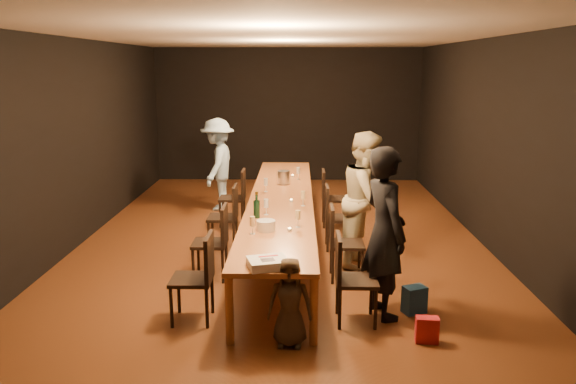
{
  "coord_description": "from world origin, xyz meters",
  "views": [
    {
      "loc": [
        0.25,
        -7.82,
        2.61
      ],
      "look_at": [
        0.11,
        -0.72,
        1.0
      ],
      "focal_mm": 35.0,
      "sensor_mm": 36.0,
      "label": 1
    }
  ],
  "objects_px": {
    "chair_left_1": "(210,242)",
    "plate_stack": "(266,226)",
    "table": "(281,201)",
    "birthday_cake": "(268,263)",
    "child": "(290,302)",
    "chair_right_2": "(340,217)",
    "champagne_bottle": "(257,205)",
    "woman_tan": "(367,199)",
    "woman_birthday": "(385,233)",
    "chair_left_3": "(232,198)",
    "ice_bucket": "(284,177)",
    "chair_right_1": "(347,243)",
    "chair_left_0": "(191,278)",
    "chair_left_2": "(222,217)",
    "man_blue": "(218,164)",
    "chair_right_3": "(335,198)",
    "chair_right_0": "(357,279)"
  },
  "relations": [
    {
      "from": "chair_right_0",
      "to": "chair_left_2",
      "type": "height_order",
      "value": "same"
    },
    {
      "from": "chair_left_2",
      "to": "woman_tan",
      "type": "relative_size",
      "value": 0.52
    },
    {
      "from": "chair_left_0",
      "to": "birthday_cake",
      "type": "height_order",
      "value": "chair_left_0"
    },
    {
      "from": "chair_right_2",
      "to": "woman_birthday",
      "type": "relative_size",
      "value": 0.51
    },
    {
      "from": "chair_right_1",
      "to": "child",
      "type": "distance_m",
      "value": 1.83
    },
    {
      "from": "chair_left_3",
      "to": "chair_right_2",
      "type": "bearing_deg",
      "value": -125.22
    },
    {
      "from": "chair_left_3",
      "to": "champagne_bottle",
      "type": "bearing_deg",
      "value": -165.68
    },
    {
      "from": "birthday_cake",
      "to": "champagne_bottle",
      "type": "distance_m",
      "value": 1.77
    },
    {
      "from": "woman_tan",
      "to": "plate_stack",
      "type": "relative_size",
      "value": 8.18
    },
    {
      "from": "chair_right_3",
      "to": "child",
      "type": "relative_size",
      "value": 1.07
    },
    {
      "from": "chair_right_1",
      "to": "man_blue",
      "type": "distance_m",
      "value": 4.05
    },
    {
      "from": "chair_right_3",
      "to": "child",
      "type": "height_order",
      "value": "chair_right_3"
    },
    {
      "from": "chair_left_2",
      "to": "plate_stack",
      "type": "bearing_deg",
      "value": -155.95
    },
    {
      "from": "chair_right_0",
      "to": "chair_left_1",
      "type": "distance_m",
      "value": 2.08
    },
    {
      "from": "chair_left_2",
      "to": "chair_left_3",
      "type": "height_order",
      "value": "same"
    },
    {
      "from": "chair_right_1",
      "to": "champagne_bottle",
      "type": "xyz_separation_m",
      "value": [
        -1.12,
        0.12,
        0.45
      ]
    },
    {
      "from": "chair_right_3",
      "to": "chair_right_0",
      "type": "bearing_deg",
      "value": -0.0
    },
    {
      "from": "man_blue",
      "to": "child",
      "type": "xyz_separation_m",
      "value": [
        1.4,
        -5.16,
        -0.41
      ]
    },
    {
      "from": "chair_right_1",
      "to": "chair_left_3",
      "type": "relative_size",
      "value": 1.0
    },
    {
      "from": "chair_right_3",
      "to": "plate_stack",
      "type": "distance_m",
      "value": 3.01
    },
    {
      "from": "table",
      "to": "champagne_bottle",
      "type": "xyz_separation_m",
      "value": [
        -0.27,
        -1.08,
        0.22
      ]
    },
    {
      "from": "birthday_cake",
      "to": "champagne_bottle",
      "type": "bearing_deg",
      "value": 81.01
    },
    {
      "from": "child",
      "to": "ice_bucket",
      "type": "bearing_deg",
      "value": 95.67
    },
    {
      "from": "chair_right_1",
      "to": "chair_left_1",
      "type": "bearing_deg",
      "value": -90.0
    },
    {
      "from": "chair_right_1",
      "to": "woman_birthday",
      "type": "relative_size",
      "value": 0.51
    },
    {
      "from": "man_blue",
      "to": "champagne_bottle",
      "type": "height_order",
      "value": "man_blue"
    },
    {
      "from": "woman_birthday",
      "to": "woman_tan",
      "type": "bearing_deg",
      "value": -18.38
    },
    {
      "from": "chair_right_2",
      "to": "champagne_bottle",
      "type": "relative_size",
      "value": 2.77
    },
    {
      "from": "woman_tan",
      "to": "woman_birthday",
      "type": "bearing_deg",
      "value": -158.02
    },
    {
      "from": "chair_right_2",
      "to": "chair_left_3",
      "type": "xyz_separation_m",
      "value": [
        -1.7,
        1.2,
        0.0
      ]
    },
    {
      "from": "chair_left_1",
      "to": "birthday_cake",
      "type": "xyz_separation_m",
      "value": [
        0.82,
        -1.63,
        0.33
      ]
    },
    {
      "from": "table",
      "to": "birthday_cake",
      "type": "relative_size",
      "value": 13.8
    },
    {
      "from": "chair_left_1",
      "to": "woman_birthday",
      "type": "relative_size",
      "value": 0.51
    },
    {
      "from": "champagne_bottle",
      "to": "woman_tan",
      "type": "bearing_deg",
      "value": 16.7
    },
    {
      "from": "table",
      "to": "birthday_cake",
      "type": "xyz_separation_m",
      "value": [
        -0.03,
        -2.83,
        0.09
      ]
    },
    {
      "from": "chair_right_1",
      "to": "birthday_cake",
      "type": "xyz_separation_m",
      "value": [
        -0.88,
        -1.63,
        0.33
      ]
    },
    {
      "from": "chair_left_1",
      "to": "man_blue",
      "type": "relative_size",
      "value": 0.55
    },
    {
      "from": "chair_right_0",
      "to": "chair_left_0",
      "type": "relative_size",
      "value": 1.0
    },
    {
      "from": "man_blue",
      "to": "ice_bucket",
      "type": "xyz_separation_m",
      "value": [
        1.24,
        -1.27,
        0.02
      ]
    },
    {
      "from": "chair_left_0",
      "to": "child",
      "type": "height_order",
      "value": "chair_left_0"
    },
    {
      "from": "chair_left_1",
      "to": "plate_stack",
      "type": "height_order",
      "value": "chair_left_1"
    },
    {
      "from": "plate_stack",
      "to": "child",
      "type": "bearing_deg",
      "value": -76.98
    },
    {
      "from": "chair_right_2",
      "to": "chair_left_0",
      "type": "height_order",
      "value": "same"
    },
    {
      "from": "table",
      "to": "man_blue",
      "type": "height_order",
      "value": "man_blue"
    },
    {
      "from": "chair_left_1",
      "to": "woman_birthday",
      "type": "distance_m",
      "value": 2.29
    },
    {
      "from": "chair_right_2",
      "to": "chair_right_0",
      "type": "bearing_deg",
      "value": -0.0
    },
    {
      "from": "woman_birthday",
      "to": "woman_tan",
      "type": "xyz_separation_m",
      "value": [
        0.0,
        1.56,
        -0.02
      ]
    },
    {
      "from": "chair_left_1",
      "to": "chair_left_0",
      "type": "bearing_deg",
      "value": -180.0
    },
    {
      "from": "chair_left_0",
      "to": "child",
      "type": "bearing_deg",
      "value": -116.26
    },
    {
      "from": "table",
      "to": "chair_left_3",
      "type": "xyz_separation_m",
      "value": [
        -0.85,
        1.2,
        -0.24
      ]
    }
  ]
}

